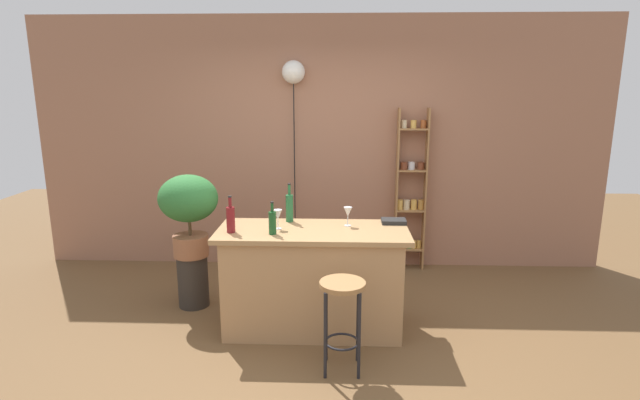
{
  "coord_description": "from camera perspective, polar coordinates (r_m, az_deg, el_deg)",
  "views": [
    {
      "loc": [
        0.21,
        -3.69,
        2.06
      ],
      "look_at": [
        0.05,
        0.55,
        1.08
      ],
      "focal_mm": 28.11,
      "sensor_mm": 36.0,
      "label": 1
    }
  ],
  "objects": [
    {
      "name": "wine_glass_center",
      "position": [
        4.17,
        -4.82,
        -1.74
      ],
      "size": [
        0.07,
        0.07,
        0.16
      ],
      "color": "silver",
      "rests_on": "kitchen_counter"
    },
    {
      "name": "bottle_wine_red",
      "position": [
        4.38,
        -3.49,
        -0.82
      ],
      "size": [
        0.07,
        0.07,
        0.34
      ],
      "color": "#236638",
      "rests_on": "kitchen_counter"
    },
    {
      "name": "back_wall",
      "position": [
        5.68,
        0.03,
        6.32
      ],
      "size": [
        6.4,
        0.1,
        2.8
      ],
      "primitive_type": "cube",
      "color": "#9E6B51",
      "rests_on": "ground"
    },
    {
      "name": "ground",
      "position": [
        4.23,
        -1.0,
        -16.14
      ],
      "size": [
        12.0,
        12.0,
        0.0
      ],
      "primitive_type": "plane",
      "color": "brown"
    },
    {
      "name": "cookbook",
      "position": [
        4.39,
        8.39,
        -2.4
      ],
      "size": [
        0.21,
        0.15,
        0.03
      ],
      "primitive_type": "cube",
      "rotation": [
        0.0,
        0.0,
        -0.01
      ],
      "color": "black",
      "rests_on": "kitchen_counter"
    },
    {
      "name": "plant_stool",
      "position": [
        4.95,
        -14.25,
        -8.88
      ],
      "size": [
        0.28,
        0.28,
        0.5
      ],
      "primitive_type": "cylinder",
      "color": "#2D2823",
      "rests_on": "ground"
    },
    {
      "name": "wine_glass_left",
      "position": [
        4.25,
        3.19,
        -1.42
      ],
      "size": [
        0.07,
        0.07,
        0.16
      ],
      "color": "silver",
      "rests_on": "kitchen_counter"
    },
    {
      "name": "potted_plant",
      "position": [
        4.73,
        -14.74,
        -0.63
      ],
      "size": [
        0.54,
        0.49,
        0.77
      ],
      "color": "#935B3D",
      "rests_on": "plant_stool"
    },
    {
      "name": "pendant_globe_light",
      "position": [
        5.55,
        -3.04,
        14.12
      ],
      "size": [
        0.25,
        0.25,
        2.32
      ],
      "color": "black",
      "rests_on": "ground"
    },
    {
      "name": "bottle_sauce_amber",
      "position": [
        4.03,
        -5.44,
        -2.51
      ],
      "size": [
        0.06,
        0.06,
        0.27
      ],
      "color": "#194C23",
      "rests_on": "kitchen_counter"
    },
    {
      "name": "kitchen_counter",
      "position": [
        4.31,
        -0.8,
        -8.99
      ],
      "size": [
        1.59,
        0.68,
        0.89
      ],
      "color": "tan",
      "rests_on": "ground"
    },
    {
      "name": "bottle_vinegar",
      "position": [
        4.12,
        -10.14,
        -2.11
      ],
      "size": [
        0.07,
        0.07,
        0.3
      ],
      "color": "maroon",
      "rests_on": "kitchen_counter"
    },
    {
      "name": "bar_stool",
      "position": [
        3.69,
        2.56,
        -11.87
      ],
      "size": [
        0.33,
        0.33,
        0.69
      ],
      "color": "black",
      "rests_on": "ground"
    },
    {
      "name": "spice_shelf",
      "position": [
        5.68,
        10.3,
        1.12
      ],
      "size": [
        0.34,
        0.14,
        1.82
      ],
      "color": "#9E7042",
      "rests_on": "ground"
    }
  ]
}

